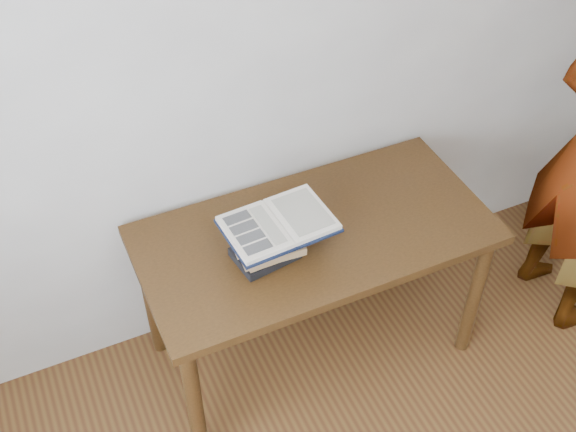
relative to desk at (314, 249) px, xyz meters
name	(u,v)px	position (x,y,z in m)	size (l,w,h in m)	color
desk	(314,249)	(0.00, 0.00, 0.00)	(1.34, 0.67, 0.72)	#412710
book_stack	(265,246)	(-0.22, -0.05, 0.16)	(0.25, 0.21, 0.13)	black
open_book	(278,224)	(-0.17, -0.04, 0.24)	(0.40, 0.29, 0.03)	black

